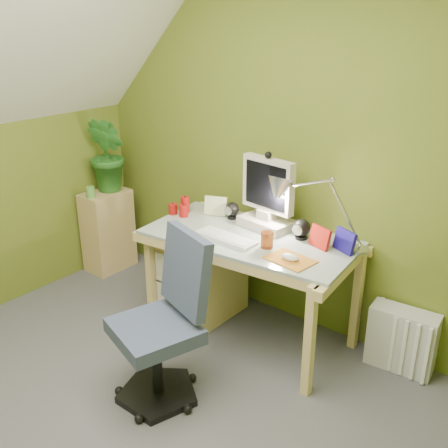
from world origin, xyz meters
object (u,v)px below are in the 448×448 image
Objects in this scene: side_ledge at (108,231)px; task_chair at (155,330)px; desk_lamp at (333,196)px; potted_plant at (109,155)px; monitor at (268,188)px; radiator at (402,340)px; desk at (249,285)px.

side_ledge is 0.76× the size of task_chair.
potted_plant is (-1.90, -0.08, -0.05)m from desk_lamp.
monitor is at bearing 5.21° from side_ledge.
side_ledge is 2.42m from radiator.
desk_lamp is 1.26m from task_chair.
side_ledge is (-1.48, -0.13, -0.64)m from monitor.
desk_lamp is 0.96m from radiator.
desk reaches higher than side_ledge.
radiator is at bearing 10.27° from desk.
potted_plant reaches higher than side_ledge.
monitor is 0.88× the size of potted_plant.
radiator is at bearing 5.33° from side_ledge.
desk is 1.51× the size of task_chair.
desk is 1.98× the size of side_ledge.
monitor is 1.45m from potted_plant.
desk is at bearing -1.77° from side_ledge.
radiator is at bearing 66.69° from task_chair.
radiator is (0.93, 0.27, -0.16)m from desk.
desk_lamp is 1.04× the size of potted_plant.
potted_plant is (-1.45, -0.08, -0.00)m from monitor.
desk_lamp reaches higher than radiator.
potted_plant is at bearing 164.54° from task_chair.
radiator is (2.41, 0.22, -0.14)m from side_ledge.
desk is 0.64m from monitor.
task_chair is (-0.01, -1.01, -0.53)m from monitor.
side_ledge is (-1.48, 0.05, -0.02)m from desk.
side_ledge is at bearing -175.01° from desk_lamp.
desk is at bearing -169.48° from radiator.
desk is 0.98m from radiator.
potted_plant reaches higher than monitor.
potted_plant is 0.69× the size of task_chair.
potted_plant is at bearing 170.34° from desk.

